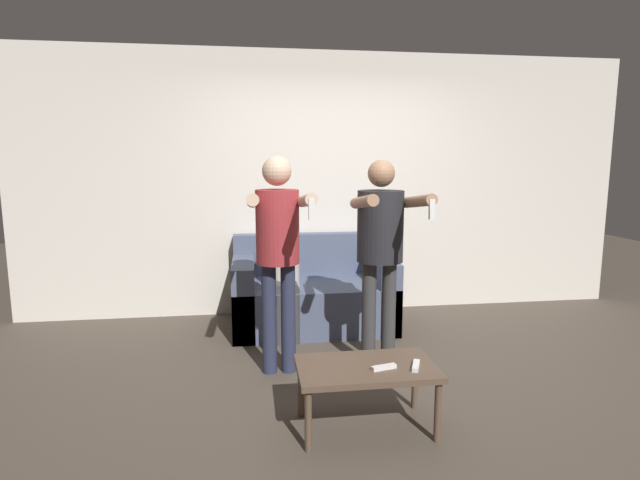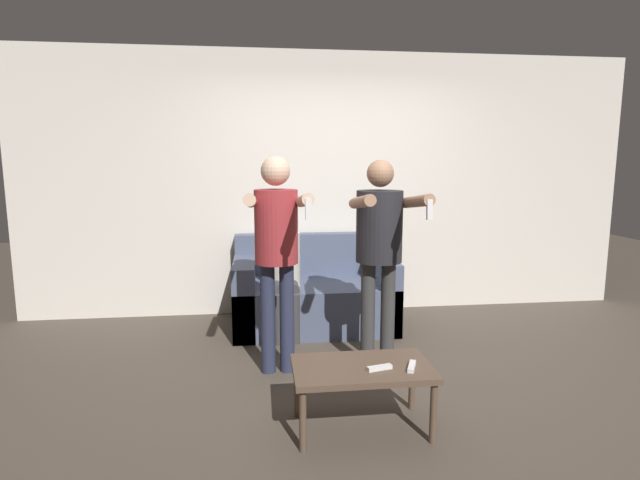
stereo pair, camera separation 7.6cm
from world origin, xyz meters
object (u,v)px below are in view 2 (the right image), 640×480
object	(u,v)px
coffee_table	(362,373)
remote_near	(412,366)
person_standing_left	(277,240)
person_standing_right	(380,239)
remote_far	(380,368)
person_seated	(284,265)
couch	(313,295)

from	to	relation	value
coffee_table	remote_near	size ratio (longest dim) A/B	5.39
person_standing_left	person_standing_right	size ratio (longest dim) A/B	1.02
person_standing_right	remote_far	bearing A→B (deg)	-103.13
person_standing_right	person_seated	size ratio (longest dim) A/B	1.36
person_standing_left	remote_far	bearing A→B (deg)	-59.48
couch	coffee_table	xyz separation A→B (m)	(0.08, -1.97, 0.05)
person_standing_right	remote_far	distance (m)	1.14
person_standing_left	remote_far	xyz separation A→B (m)	(0.55, -0.94, -0.61)
person_standing_left	person_seated	distance (m)	0.95
person_standing_right	coffee_table	xyz separation A→B (m)	(-0.31, -0.87, -0.66)
person_standing_right	remote_far	xyz separation A→B (m)	(-0.22, -0.94, -0.61)
couch	remote_near	distance (m)	2.08
person_standing_right	remote_near	world-z (taller)	person_standing_right
person_standing_left	couch	bearing A→B (deg)	70.65
person_standing_right	person_seated	xyz separation A→B (m)	(-0.68, 0.87, -0.36)
person_seated	remote_far	world-z (taller)	person_seated
person_seated	remote_far	bearing A→B (deg)	-75.80
couch	coffee_table	bearing A→B (deg)	-87.68
remote_far	person_standing_right	bearing A→B (deg)	76.87
couch	person_seated	world-z (taller)	person_seated
person_standing_right	coffee_table	bearing A→B (deg)	-109.36
couch	person_standing_left	bearing A→B (deg)	-109.35
person_standing_left	remote_far	distance (m)	1.25
person_standing_right	remote_near	size ratio (longest dim) A/B	10.52
couch	coffee_table	world-z (taller)	couch
remote_near	couch	bearing A→B (deg)	99.95
coffee_table	couch	bearing A→B (deg)	92.32
couch	person_standing_left	xyz separation A→B (m)	(-0.39, -1.10, 0.73)
coffee_table	remote_far	distance (m)	0.12
person_standing_right	person_seated	distance (m)	1.16
person_standing_right	couch	bearing A→B (deg)	109.44
couch	person_standing_right	size ratio (longest dim) A/B	0.95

